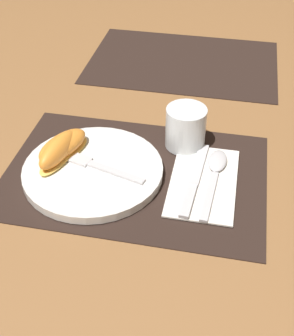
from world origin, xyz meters
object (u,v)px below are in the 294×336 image
(spoon, at_px, (215,170))
(knife, at_px, (194,180))
(plate, at_px, (93,171))
(juice_glass, at_px, (186,130))
(citrus_wedge_1, at_px, (58,151))
(fork, at_px, (92,164))
(citrus_wedge_0, at_px, (63,146))

(spoon, bearing_deg, knife, -135.02)
(plate, distance_m, knife, 0.18)
(juice_glass, height_order, knife, juice_glass)
(plate, relative_size, citrus_wedge_1, 2.06)
(fork, distance_m, citrus_wedge_0, 0.07)
(spoon, bearing_deg, plate, -167.72)
(spoon, xyz_separation_m, fork, (-0.22, -0.04, 0.01))
(spoon, xyz_separation_m, citrus_wedge_1, (-0.28, -0.04, 0.03))
(juice_glass, bearing_deg, citrus_wedge_0, -156.90)
(spoon, height_order, citrus_wedge_1, citrus_wedge_1)
(spoon, bearing_deg, citrus_wedge_0, -176.50)
(plate, xyz_separation_m, spoon, (0.22, 0.05, -0.00))
(fork, bearing_deg, spoon, 10.86)
(citrus_wedge_1, bearing_deg, citrus_wedge_0, 86.16)
(juice_glass, relative_size, knife, 0.40)
(citrus_wedge_1, bearing_deg, juice_glass, 27.00)
(knife, height_order, citrus_wedge_1, citrus_wedge_1)
(citrus_wedge_0, bearing_deg, spoon, 3.50)
(plate, bearing_deg, citrus_wedge_1, 170.29)
(knife, bearing_deg, juice_glass, 106.29)
(citrus_wedge_1, bearing_deg, knife, 0.30)
(juice_glass, distance_m, citrus_wedge_0, 0.23)
(plate, bearing_deg, knife, 3.98)
(juice_glass, distance_m, spoon, 0.10)
(juice_glass, xyz_separation_m, citrus_wedge_1, (-0.22, -0.11, -0.00))
(plate, bearing_deg, citrus_wedge_0, 155.36)
(juice_glass, height_order, citrus_wedge_0, juice_glass)
(plate, distance_m, citrus_wedge_0, 0.08)
(plate, bearing_deg, fork, 110.69)
(spoon, height_order, citrus_wedge_0, citrus_wedge_0)
(plate, xyz_separation_m, juice_glass, (0.15, 0.12, 0.03))
(spoon, distance_m, citrus_wedge_1, 0.29)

